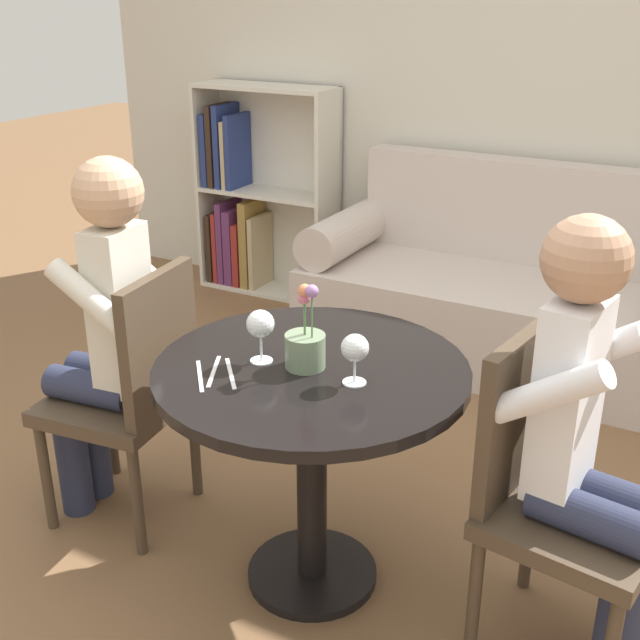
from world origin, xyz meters
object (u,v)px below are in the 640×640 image
couch (499,296)px  person_left (104,334)px  wine_glass_left (260,326)px  chair_right (551,489)px  bookshelf_left (254,200)px  flower_vase (305,345)px  chair_left (133,388)px  person_right (592,445)px  wine_glass_right (355,350)px

couch → person_left: 2.05m
wine_glass_left → chair_right: bearing=9.0°
bookshelf_left → person_left: person_left is taller
chair_right → flower_vase: bearing=106.6°
chair_left → flower_vase: 0.72m
person_left → bookshelf_left: bearing=-165.5°
bookshelf_left → chair_right: 3.03m
person_left → person_right: person_left is taller
chair_right → flower_vase: flower_vase is taller
bookshelf_left → wine_glass_right: (1.73, -2.16, 0.30)m
couch → person_left: bearing=-111.9°
chair_left → bookshelf_left: bearing=-163.3°
chair_left → chair_right: size_ratio=1.00×
person_left → flower_vase: (0.74, 0.01, 0.12)m
bookshelf_left → chair_right: size_ratio=1.33×
couch → bookshelf_left: (-1.58, 0.27, 0.22)m
chair_right → person_right: size_ratio=0.73×
chair_right → person_left: size_ratio=0.72×
chair_left → wine_glass_right: chair_left is taller
person_right → wine_glass_left: bearing=105.1°
couch → flower_vase: bearing=-90.4°
person_right → flower_vase: size_ratio=4.98×
person_left → person_right: size_ratio=1.01×
chair_right → flower_vase: (-0.68, -0.10, 0.30)m
couch → wine_glass_right: 1.97m
bookshelf_left → flower_vase: size_ratio=4.83×
bookshelf_left → couch: bearing=-9.5°
chair_left → flower_vase: (0.65, -0.01, 0.30)m
wine_glass_left → flower_vase: size_ratio=0.62×
wine_glass_left → wine_glass_right: bearing=1.2°
wine_glass_left → flower_vase: (0.13, 0.03, -0.04)m
person_left → couch: bearing=151.5°
wine_glass_right → wine_glass_left: bearing=-178.8°
chair_right → chair_left: bearing=102.1°
bookshelf_left → person_right: bearing=-41.4°
chair_left → chair_right: same height
bookshelf_left → wine_glass_right: bearing=-51.3°
person_left → person_right: 1.51m
bookshelf_left → wine_glass_right: 2.78m
flower_vase → person_left: bearing=-179.6°
couch → flower_vase: (-0.01, -1.87, 0.49)m
person_left → wine_glass_left: bearing=81.2°
wine_glass_right → chair_left: bearing=177.6°
couch → person_left: size_ratio=1.47×
couch → person_left: (-0.75, -1.87, 0.36)m
bookshelf_left → person_left: (0.83, -2.14, 0.14)m
chair_right → bookshelf_left: bearing=56.2°
chair_right → person_left: 1.43m
person_left → wine_glass_left: person_left is taller
person_left → wine_glass_left: size_ratio=8.12×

